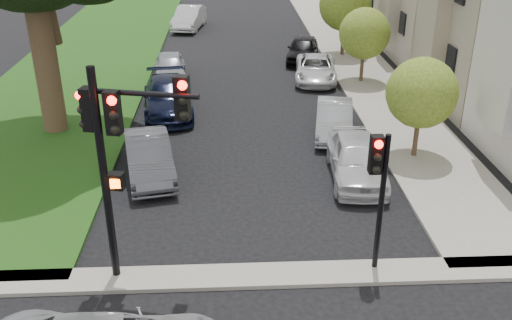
{
  "coord_description": "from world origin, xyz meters",
  "views": [
    {
      "loc": [
        -0.75,
        -10.18,
        9.22
      ],
      "look_at": [
        0.0,
        5.0,
        2.0
      ],
      "focal_mm": 40.0,
      "sensor_mm": 36.0,
      "label": 1
    }
  ],
  "objects_px": {
    "car_parked_9": "(189,18)",
    "car_parked_7": "(170,67)",
    "car_parked_0": "(357,158)",
    "car_parked_6": "(168,97)",
    "car_parked_3": "(303,49)",
    "small_tree_b": "(365,34)",
    "car_parked_5": "(149,157)",
    "traffic_signal_main": "(119,139)",
    "car_parked_2": "(316,69)",
    "small_tree_a": "(422,93)",
    "car_parked_1": "(334,119)",
    "traffic_signal_secondary": "(379,179)",
    "small_tree_c": "(345,5)"
  },
  "relations": [
    {
      "from": "car_parked_0",
      "to": "car_parked_5",
      "type": "bearing_deg",
      "value": 179.46
    },
    {
      "from": "small_tree_b",
      "to": "car_parked_9",
      "type": "xyz_separation_m",
      "value": [
        -9.75,
        13.4,
        -1.8
      ]
    },
    {
      "from": "traffic_signal_main",
      "to": "car_parked_5",
      "type": "bearing_deg",
      "value": 92.64
    },
    {
      "from": "car_parked_5",
      "to": "car_parked_9",
      "type": "height_order",
      "value": "car_parked_9"
    },
    {
      "from": "car_parked_2",
      "to": "car_parked_3",
      "type": "relative_size",
      "value": 1.07
    },
    {
      "from": "small_tree_b",
      "to": "car_parked_1",
      "type": "xyz_separation_m",
      "value": [
        -2.65,
        -6.9,
        -1.92
      ]
    },
    {
      "from": "car_parked_0",
      "to": "car_parked_6",
      "type": "bearing_deg",
      "value": 140.38
    },
    {
      "from": "car_parked_1",
      "to": "car_parked_9",
      "type": "relative_size",
      "value": 0.85
    },
    {
      "from": "car_parked_3",
      "to": "car_parked_0",
      "type": "bearing_deg",
      "value": -78.66
    },
    {
      "from": "traffic_signal_secondary",
      "to": "car_parked_0",
      "type": "relative_size",
      "value": 0.87
    },
    {
      "from": "traffic_signal_main",
      "to": "car_parked_7",
      "type": "bearing_deg",
      "value": 91.74
    },
    {
      "from": "traffic_signal_main",
      "to": "car_parked_2",
      "type": "xyz_separation_m",
      "value": [
        7.22,
        16.76,
        -3.3
      ]
    },
    {
      "from": "small_tree_c",
      "to": "traffic_signal_main",
      "type": "height_order",
      "value": "traffic_signal_main"
    },
    {
      "from": "small_tree_c",
      "to": "traffic_signal_main",
      "type": "distance_m",
      "value": 23.6
    },
    {
      "from": "car_parked_2",
      "to": "traffic_signal_secondary",
      "type": "bearing_deg",
      "value": -85.66
    },
    {
      "from": "car_parked_1",
      "to": "traffic_signal_secondary",
      "type": "bearing_deg",
      "value": -83.95
    },
    {
      "from": "car_parked_5",
      "to": "traffic_signal_main",
      "type": "bearing_deg",
      "value": -99.23
    },
    {
      "from": "car_parked_6",
      "to": "small_tree_b",
      "type": "bearing_deg",
      "value": 15.62
    },
    {
      "from": "small_tree_a",
      "to": "car_parked_1",
      "type": "xyz_separation_m",
      "value": [
        -2.65,
        2.43,
        -1.9
      ]
    },
    {
      "from": "small_tree_c",
      "to": "traffic_signal_secondary",
      "type": "relative_size",
      "value": 1.18
    },
    {
      "from": "car_parked_9",
      "to": "car_parked_7",
      "type": "bearing_deg",
      "value": -82.35
    },
    {
      "from": "small_tree_a",
      "to": "car_parked_5",
      "type": "xyz_separation_m",
      "value": [
        -9.82,
        -0.98,
        -1.86
      ]
    },
    {
      "from": "small_tree_a",
      "to": "car_parked_2",
      "type": "distance_m",
      "value": 10.34
    },
    {
      "from": "car_parked_7",
      "to": "car_parked_1",
      "type": "bearing_deg",
      "value": -53.1
    },
    {
      "from": "car_parked_7",
      "to": "car_parked_0",
      "type": "bearing_deg",
      "value": -63.96
    },
    {
      "from": "traffic_signal_main",
      "to": "car_parked_5",
      "type": "relative_size",
      "value": 1.31
    },
    {
      "from": "car_parked_1",
      "to": "car_parked_9",
      "type": "bearing_deg",
      "value": 119.3
    },
    {
      "from": "car_parked_5",
      "to": "car_parked_1",
      "type": "bearing_deg",
      "value": 13.56
    },
    {
      "from": "traffic_signal_secondary",
      "to": "car_parked_6",
      "type": "distance_m",
      "value": 13.94
    },
    {
      "from": "car_parked_0",
      "to": "car_parked_3",
      "type": "xyz_separation_m",
      "value": [
        0.01,
        15.25,
        -0.05
      ]
    },
    {
      "from": "small_tree_b",
      "to": "car_parked_5",
      "type": "xyz_separation_m",
      "value": [
        -9.82,
        -10.31,
        -1.88
      ]
    },
    {
      "from": "car_parked_6",
      "to": "car_parked_7",
      "type": "height_order",
      "value": "car_parked_6"
    },
    {
      "from": "small_tree_c",
      "to": "car_parked_1",
      "type": "relative_size",
      "value": 1.13
    },
    {
      "from": "small_tree_b",
      "to": "car_parked_9",
      "type": "bearing_deg",
      "value": 126.04
    },
    {
      "from": "traffic_signal_main",
      "to": "traffic_signal_secondary",
      "type": "distance_m",
      "value": 6.37
    },
    {
      "from": "small_tree_b",
      "to": "car_parked_3",
      "type": "height_order",
      "value": "small_tree_b"
    },
    {
      "from": "traffic_signal_secondary",
      "to": "car_parked_1",
      "type": "relative_size",
      "value": 0.95
    },
    {
      "from": "car_parked_5",
      "to": "car_parked_3",
      "type": "bearing_deg",
      "value": 51.75
    },
    {
      "from": "car_parked_5",
      "to": "car_parked_6",
      "type": "distance_m",
      "value": 6.26
    },
    {
      "from": "small_tree_a",
      "to": "car_parked_9",
      "type": "bearing_deg",
      "value": 113.22
    },
    {
      "from": "small_tree_a",
      "to": "small_tree_c",
      "type": "relative_size",
      "value": 0.84
    },
    {
      "from": "car_parked_2",
      "to": "car_parked_3",
      "type": "bearing_deg",
      "value": 101.06
    },
    {
      "from": "car_parked_1",
      "to": "car_parked_6",
      "type": "relative_size",
      "value": 0.79
    },
    {
      "from": "car_parked_0",
      "to": "car_parked_1",
      "type": "relative_size",
      "value": 1.1
    },
    {
      "from": "car_parked_1",
      "to": "car_parked_3",
      "type": "xyz_separation_m",
      "value": [
        0.1,
        11.24,
        0.05
      ]
    },
    {
      "from": "car_parked_2",
      "to": "car_parked_5",
      "type": "relative_size",
      "value": 1.05
    },
    {
      "from": "small_tree_b",
      "to": "traffic_signal_main",
      "type": "height_order",
      "value": "traffic_signal_main"
    },
    {
      "from": "small_tree_c",
      "to": "car_parked_0",
      "type": "bearing_deg",
      "value": -98.97
    },
    {
      "from": "small_tree_c",
      "to": "small_tree_b",
      "type": "bearing_deg",
      "value": -90.0
    },
    {
      "from": "small_tree_a",
      "to": "small_tree_b",
      "type": "xyz_separation_m",
      "value": [
        -0.0,
        9.33,
        0.02
      ]
    }
  ]
}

